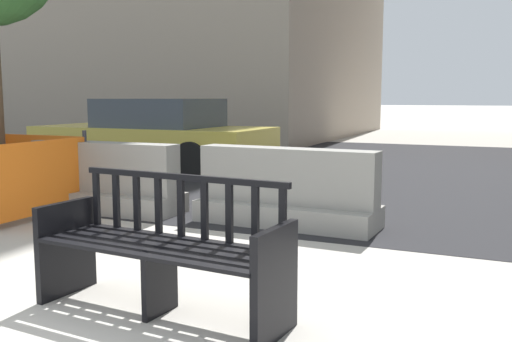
# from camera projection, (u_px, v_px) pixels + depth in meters

# --- Properties ---
(ground_plane) EXTENTS (200.00, 200.00, 0.00)m
(ground_plane) POSITION_uv_depth(u_px,v_px,m) (64.00, 336.00, 3.32)
(ground_plane) COLOR #ADA89E
(street_asphalt) EXTENTS (120.00, 12.00, 0.01)m
(street_asphalt) POSITION_uv_depth(u_px,v_px,m) (380.00, 168.00, 11.19)
(street_asphalt) COLOR black
(street_asphalt) RESTS_ON ground
(street_bench) EXTENTS (1.72, 0.65, 0.88)m
(street_bench) POSITION_uv_depth(u_px,v_px,m) (162.00, 253.00, 3.63)
(street_bench) COLOR black
(street_bench) RESTS_ON ground
(jersey_barrier_centre) EXTENTS (2.03, 0.76, 0.84)m
(jersey_barrier_centre) POSITION_uv_depth(u_px,v_px,m) (287.00, 194.00, 6.19)
(jersey_barrier_centre) COLOR gray
(jersey_barrier_centre) RESTS_ON ground
(jersey_barrier_left) EXTENTS (2.01, 0.70, 0.84)m
(jersey_barrier_left) POSITION_uv_depth(u_px,v_px,m) (104.00, 183.00, 6.98)
(jersey_barrier_left) COLOR gray
(jersey_barrier_left) RESTS_ON ground
(car_taxi_near) EXTENTS (4.64, 2.02, 1.35)m
(car_taxi_near) POSITION_uv_depth(u_px,v_px,m) (154.00, 134.00, 11.00)
(car_taxi_near) COLOR #DBC64C
(car_taxi_near) RESTS_ON ground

